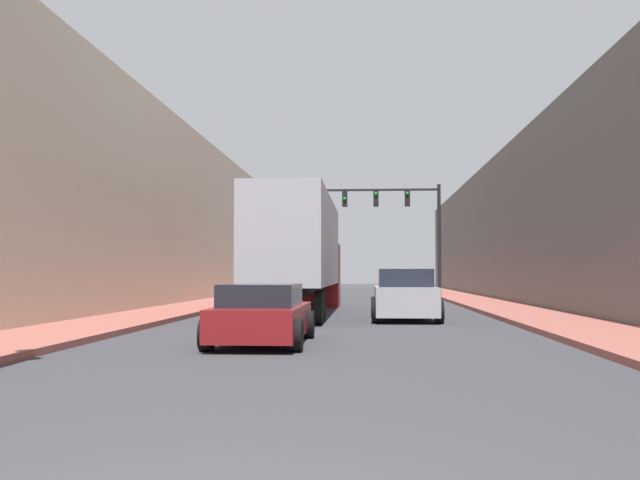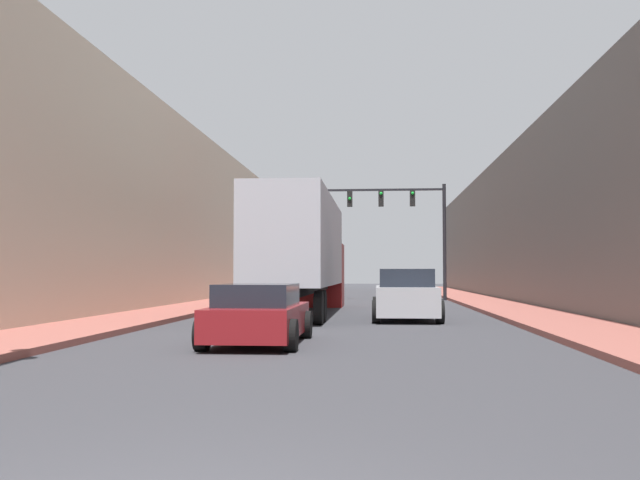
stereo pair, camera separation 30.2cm
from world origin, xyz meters
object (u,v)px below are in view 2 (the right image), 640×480
at_px(suv_car, 406,296).
at_px(semi_truck, 303,250).
at_px(sedan_car, 259,315).
at_px(traffic_signal_gantry, 410,217).

bearing_deg(suv_car, semi_truck, 139.07).
relative_size(semi_truck, suv_car, 3.03).
bearing_deg(sedan_car, traffic_signal_gantry, 80.27).
height_order(sedan_car, suv_car, suv_car).
distance_m(semi_truck, sedan_car, 11.55).
bearing_deg(semi_truck, traffic_signal_gantry, 71.81).
distance_m(semi_truck, suv_car, 5.18).
bearing_deg(sedan_car, semi_truck, 91.32).
relative_size(sedan_car, traffic_signal_gantry, 0.58).
relative_size(suv_car, traffic_signal_gantry, 0.64).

